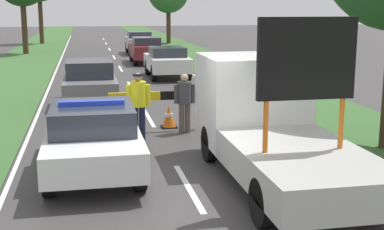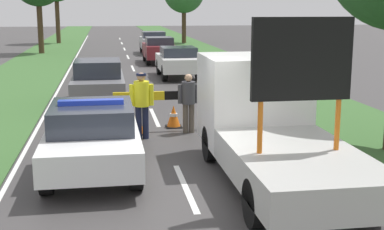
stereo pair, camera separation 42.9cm
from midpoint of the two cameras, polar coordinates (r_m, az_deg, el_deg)
name	(u,v)px [view 1 (the left image)]	position (r m, az deg, el deg)	size (l,w,h in m)	color
ground_plane	(187,184)	(10.67, -1.72, -7.39)	(160.00, 160.00, 0.00)	#3D3A3A
lane_markings	(122,71)	(28.74, -7.89, 4.63)	(7.03, 67.97, 0.01)	silver
grass_verge_left	(17,70)	(30.40, -18.58, 4.53)	(3.95, 120.00, 0.03)	#38602D
grass_verge_right	(217,66)	(30.99, 2.27, 5.26)	(3.95, 120.00, 0.03)	#38602D
police_car	(93,136)	(11.47, -11.58, -2.26)	(1.92, 4.51, 1.56)	white
work_truck	(268,120)	(11.14, 6.99, -0.53)	(2.18, 5.96, 3.29)	white
road_barrier	(160,98)	(14.94, -4.24, 1.78)	(2.85, 0.08, 1.12)	black
police_officer	(138,100)	(14.01, -6.62, 1.59)	(0.63, 0.40, 1.76)	#191E38
pedestrian_civilian	(185,98)	(14.65, -1.63, 1.77)	(0.59, 0.37, 1.64)	brown
traffic_cone_near_police	(99,128)	(14.08, -10.80, -1.41)	(0.51, 0.51, 0.70)	black
traffic_cone_centre_front	(71,116)	(16.11, -13.50, -0.15)	(0.39, 0.39, 0.54)	black
traffic_cone_near_truck	(169,117)	(15.45, -3.26, -0.17)	(0.46, 0.46, 0.64)	black
traffic_cone_behind_barrier	(133,123)	(14.68, -7.11, -0.89)	(0.45, 0.45, 0.63)	black
queued_car_suv_grey	(90,82)	(19.09, -11.47, 3.43)	(1.78, 4.14, 1.60)	slate
queued_car_van_white	(167,61)	(26.06, -3.15, 5.75)	(1.84, 4.04, 1.49)	silver
queued_car_wagon_maroon	(146,49)	(32.65, -5.29, 6.97)	(1.79, 4.03, 1.57)	maroon
queued_car_sedan_silver	(139,42)	(38.99, -5.97, 7.75)	(1.78, 4.00, 1.59)	#B2B2B7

